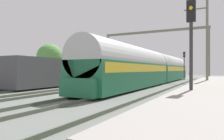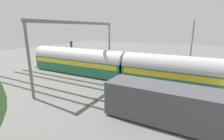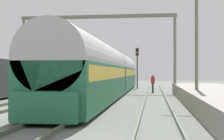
# 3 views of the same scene
# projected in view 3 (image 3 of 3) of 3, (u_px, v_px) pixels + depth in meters

# --- Properties ---
(ground) EXTENTS (120.00, 120.00, 0.00)m
(ground) POSITION_uv_depth(u_px,v_px,m) (33.00, 112.00, 15.74)
(ground) COLOR slate
(track_east) EXTENTS (1.52, 60.00, 0.16)m
(track_east) POSITION_uv_depth(u_px,v_px,m) (73.00, 111.00, 15.49)
(track_east) COLOR #575F4E
(track_east) RESTS_ON ground
(track_far_east) EXTENTS (1.52, 60.00, 0.16)m
(track_far_east) POSITION_uv_depth(u_px,v_px,m) (157.00, 112.00, 15.00)
(track_far_east) COLOR #575F4E
(track_far_east) RESTS_ON ground
(passenger_train) EXTENTS (2.93, 32.85, 3.82)m
(passenger_train) POSITION_uv_depth(u_px,v_px,m) (108.00, 72.00, 27.63)
(passenger_train) COLOR #236B47
(passenger_train) RESTS_ON ground
(person_crossing) EXTENTS (0.35, 0.45, 1.73)m
(person_crossing) POSITION_uv_depth(u_px,v_px,m) (153.00, 82.00, 30.88)
(person_crossing) COLOR #2F2F2F
(person_crossing) RESTS_ON ground
(railway_signal_far) EXTENTS (0.36, 0.30, 4.79)m
(railway_signal_far) POSITION_uv_depth(u_px,v_px,m) (137.00, 63.00, 38.37)
(railway_signal_far) COLOR #2D2D33
(railway_signal_far) RESTS_ON ground
(catenary_gantry) EXTENTS (16.26, 0.28, 7.86)m
(catenary_gantry) POSITION_uv_depth(u_px,v_px,m) (97.00, 34.00, 33.65)
(catenary_gantry) COLOR slate
(catenary_gantry) RESTS_ON ground
(catenary_pole_east_mid) EXTENTS (1.90, 0.20, 8.00)m
(catenary_pole_east_mid) POSITION_uv_depth(u_px,v_px,m) (196.00, 35.00, 19.42)
(catenary_pole_east_mid) COLOR slate
(catenary_pole_east_mid) RESTS_ON ground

